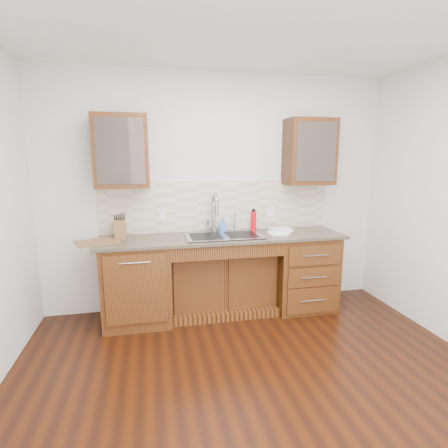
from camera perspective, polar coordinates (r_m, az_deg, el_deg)
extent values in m
cube|color=#331304|center=(3.00, 6.20, -26.53)|extent=(4.00, 3.50, 0.10)
cube|color=silver|center=(4.15, -1.15, 5.11)|extent=(4.00, 0.10, 2.70)
cube|color=#593014|center=(3.93, -13.98, -9.20)|extent=(0.70, 0.62, 0.88)
cube|color=#593014|center=(4.12, -0.38, -9.26)|extent=(1.20, 0.44, 0.70)
cube|color=#593014|center=(4.29, 12.50, -7.42)|extent=(0.70, 0.62, 0.88)
cube|color=#84705B|center=(3.86, -0.08, -2.19)|extent=(2.70, 0.65, 0.03)
cube|color=beige|center=(4.11, -0.98, 3.01)|extent=(2.70, 0.02, 0.59)
cube|color=#9E9EA5|center=(3.86, -0.03, -3.25)|extent=(0.84, 0.46, 0.19)
cylinder|color=#999993|center=(4.01, -1.69, 1.44)|extent=(0.04, 0.04, 0.40)
cylinder|color=#999993|center=(4.09, 1.74, 0.48)|extent=(0.02, 0.02, 0.24)
cube|color=#593014|center=(3.84, -16.40, 11.29)|extent=(0.55, 0.34, 0.75)
cube|color=#593014|center=(4.25, 13.76, 11.35)|extent=(0.55, 0.34, 0.75)
cube|color=white|center=(4.04, -10.04, 1.48)|extent=(0.08, 0.01, 0.12)
cube|color=white|center=(4.28, 7.64, 2.08)|extent=(0.08, 0.01, 0.12)
imported|color=#387DE8|center=(4.06, -0.09, -0.19)|extent=(0.08, 0.08, 0.16)
cylinder|color=red|center=(4.14, 4.84, 0.50)|extent=(0.08, 0.08, 0.23)
cylinder|color=white|center=(4.03, 8.95, -1.43)|extent=(0.35, 0.35, 0.01)
cube|color=silver|center=(4.07, 9.30, -0.95)|extent=(0.25, 0.20, 0.04)
cube|color=#997E4A|center=(3.90, -16.58, -0.75)|extent=(0.12, 0.19, 0.21)
cube|color=brown|center=(3.79, -20.07, -2.77)|extent=(0.48, 0.41, 0.02)
imported|color=white|center=(3.85, -16.96, 10.44)|extent=(0.13, 0.13, 0.09)
imported|color=white|center=(3.84, -15.04, 10.54)|extent=(0.10, 0.10, 0.09)
imported|color=white|center=(4.19, 12.12, 10.78)|extent=(0.17, 0.17, 0.10)
imported|color=silver|center=(4.28, 14.63, 10.55)|extent=(0.11, 0.11, 0.09)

